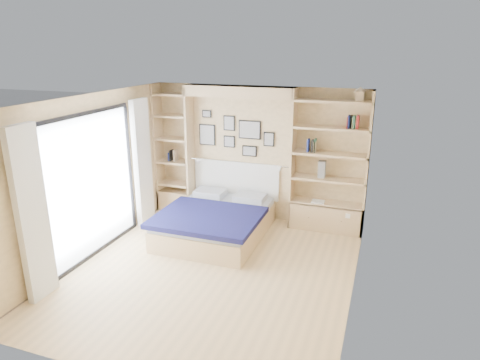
% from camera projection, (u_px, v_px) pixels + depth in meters
% --- Properties ---
extents(ground, '(4.50, 4.50, 0.00)m').
position_uv_depth(ground, '(212.00, 272.00, 6.29)').
color(ground, '#E2BC81').
rests_on(ground, ground).
extents(room_shell, '(4.50, 4.50, 4.50)m').
position_uv_depth(room_shell, '(224.00, 171.00, 7.46)').
color(room_shell, '#E6C289').
rests_on(room_shell, ground).
extents(bed, '(1.70, 2.09, 1.07)m').
position_uv_depth(bed, '(216.00, 221.00, 7.42)').
color(bed, '#E1BD89').
rests_on(bed, ground).
extents(photo_gallery, '(1.48, 0.02, 0.82)m').
position_uv_depth(photo_gallery, '(234.00, 134.00, 7.95)').
color(photo_gallery, black).
rests_on(photo_gallery, ground).
extents(reading_lamps, '(1.92, 0.12, 0.15)m').
position_uv_depth(reading_lamps, '(238.00, 164.00, 7.85)').
color(reading_lamps, silver).
rests_on(reading_lamps, ground).
extents(shelf_decor, '(3.61, 0.23, 2.03)m').
position_uv_depth(shelf_decor, '(317.00, 136.00, 7.29)').
color(shelf_decor, navy).
rests_on(shelf_decor, ground).
extents(deck, '(3.20, 4.00, 0.05)m').
position_uv_depth(deck, '(21.00, 237.00, 7.42)').
color(deck, '#756456').
rests_on(deck, ground).
extents(deck_chair, '(0.69, 0.83, 0.72)m').
position_uv_depth(deck_chair, '(32.00, 225.00, 7.06)').
color(deck_chair, tan).
rests_on(deck_chair, ground).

